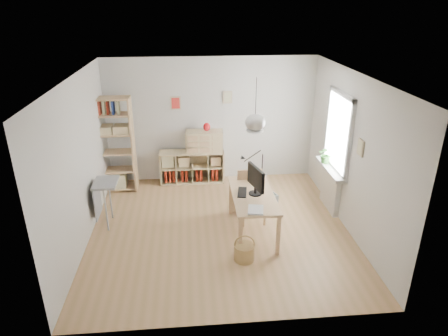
{
  "coord_description": "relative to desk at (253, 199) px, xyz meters",
  "views": [
    {
      "loc": [
        -0.48,
        -6.09,
        3.8
      ],
      "look_at": [
        0.1,
        0.3,
        1.05
      ],
      "focal_mm": 32.0,
      "sensor_mm": 36.0,
      "label": 1
    }
  ],
  "objects": [
    {
      "name": "paper_tray",
      "position": [
        -0.05,
        -0.57,
        0.11
      ],
      "size": [
        0.29,
        0.33,
        0.03
      ],
      "primitive_type": "cube",
      "rotation": [
        0.0,
        0.0,
        -0.19
      ],
      "color": "silver",
      "rests_on": "desk"
    },
    {
      "name": "task_lamp",
      "position": [
        0.05,
        0.61,
        0.42
      ],
      "size": [
        0.45,
        0.16,
        0.47
      ],
      "color": "black",
      "rests_on": "desk"
    },
    {
      "name": "yarn_ball",
      "position": [
        0.08,
        0.49,
        0.18
      ],
      "size": [
        0.17,
        0.17,
        0.17
      ],
      "primitive_type": "sphere",
      "color": "#500A13",
      "rests_on": "desk"
    },
    {
      "name": "storage_chest",
      "position": [
        0.31,
        0.93,
        -0.47
      ],
      "size": [
        0.73,
        0.77,
        0.58
      ],
      "rotation": [
        0.0,
        0.0,
        0.38
      ],
      "color": "silver",
      "rests_on": "ground"
    },
    {
      "name": "room_shell",
      "position": [
        -0.0,
        0.0,
        1.34
      ],
      "size": [
        4.5,
        4.5,
        4.5
      ],
      "color": "silver",
      "rests_on": "ground"
    },
    {
      "name": "potted_plant",
      "position": [
        1.57,
        0.98,
        0.37
      ],
      "size": [
        0.36,
        0.33,
        0.33
      ],
      "primitive_type": "imported",
      "rotation": [
        0.0,
        0.0,
        -0.26
      ],
      "color": "#306B28",
      "rests_on": "windowsill"
    },
    {
      "name": "monitor",
      "position": [
        0.04,
        -0.01,
        0.37
      ],
      "size": [
        0.22,
        0.55,
        0.49
      ],
      "rotation": [
        0.0,
        0.0,
        0.27
      ],
      "color": "black",
      "rests_on": "desk"
    },
    {
      "name": "red_vase",
      "position": [
        -0.66,
        2.19,
        0.61
      ],
      "size": [
        0.15,
        0.15,
        0.18
      ],
      "primitive_type": "ellipsoid",
      "color": "#A90E11",
      "rests_on": "drawer_chest"
    },
    {
      "name": "wicker_basket",
      "position": [
        -0.24,
        -0.79,
        -0.51
      ],
      "size": [
        0.32,
        0.32,
        0.44
      ],
      "rotation": [
        0.0,
        0.0,
        -0.07
      ],
      "color": "#A7824B",
      "rests_on": "ground"
    },
    {
      "name": "tall_bookshelf",
      "position": [
        -2.59,
        1.95,
        0.43
      ],
      "size": [
        0.8,
        0.38,
        2.0
      ],
      "color": "tan",
      "rests_on": "ground"
    },
    {
      "name": "ground",
      "position": [
        -0.55,
        0.15,
        -0.66
      ],
      "size": [
        4.5,
        4.5,
        0.0
      ],
      "primitive_type": "plane",
      "color": "tan",
      "rests_on": "ground"
    },
    {
      "name": "chair",
      "position": [
        0.04,
        0.45,
        -0.12
      ],
      "size": [
        0.49,
        0.49,
        0.94
      ],
      "rotation": [
        0.0,
        0.0,
        0.08
      ],
      "color": "#9A9A9D",
      "rests_on": "ground"
    },
    {
      "name": "cube_shelf",
      "position": [
        -1.02,
        2.23,
        -0.36
      ],
      "size": [
        1.4,
        0.38,
        0.72
      ],
      "color": "beige",
      "rests_on": "ground"
    },
    {
      "name": "desk",
      "position": [
        0.0,
        0.0,
        0.0
      ],
      "size": [
        0.7,
        1.5,
        0.75
      ],
      "color": "tan",
      "rests_on": "ground"
    },
    {
      "name": "keyboard",
      "position": [
        -0.18,
        0.06,
        0.1
      ],
      "size": [
        0.21,
        0.41,
        0.02
      ],
      "primitive_type": "cube",
      "rotation": [
        0.0,
        0.0,
        -0.17
      ],
      "color": "black",
      "rests_on": "desk"
    },
    {
      "name": "radiator",
      "position": [
        1.64,
        0.75,
        -0.26
      ],
      "size": [
        0.1,
        0.8,
        0.8
      ],
      "primitive_type": "cube",
      "color": "silver",
      "rests_on": "ground"
    },
    {
      "name": "side_table",
      "position": [
        -2.59,
        0.5,
        0.01
      ],
      "size": [
        0.4,
        0.55,
        0.85
      ],
      "color": "#9A9A9D",
      "rests_on": "ground"
    },
    {
      "name": "drawer_chest",
      "position": [
        -0.72,
        2.19,
        0.29
      ],
      "size": [
        0.81,
        0.41,
        0.45
      ],
      "primitive_type": "cube",
      "rotation": [
        0.0,
        0.0,
        -0.06
      ],
      "color": "beige",
      "rests_on": "cube_shelf"
    },
    {
      "name": "windowsill",
      "position": [
        1.59,
        0.75,
        0.17
      ],
      "size": [
        0.22,
        1.2,
        0.06
      ],
      "primitive_type": "cube",
      "color": "silver",
      "rests_on": "radiator"
    },
    {
      "name": "window_unit",
      "position": [
        1.68,
        0.75,
        0.89
      ],
      "size": [
        0.07,
        1.16,
        1.46
      ],
      "color": "white",
      "rests_on": "ground"
    }
  ]
}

